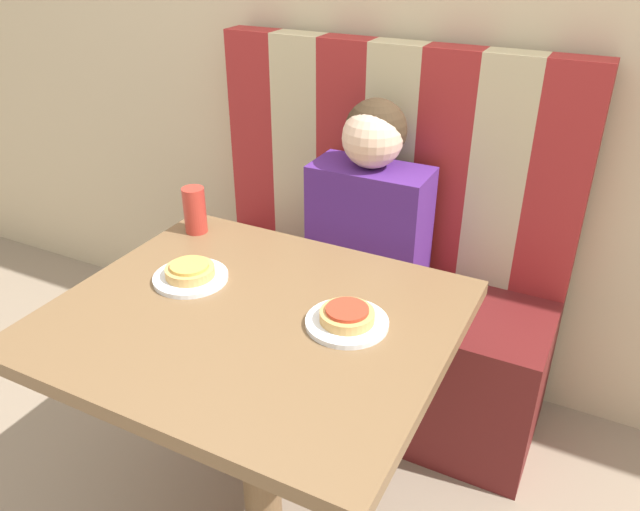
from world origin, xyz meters
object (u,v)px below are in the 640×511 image
object	(u,v)px
person	(371,197)
plate_right	(347,323)
plate_left	(191,278)
pizza_left	(190,270)
drinking_cup	(195,210)
pizza_right	(347,315)

from	to	relation	value
person	plate_right	bearing A→B (deg)	-71.46
plate_left	plate_right	bearing A→B (deg)	0.00
person	pizza_left	size ratio (longest dim) A/B	4.93
person	drinking_cup	bearing A→B (deg)	-131.53
person	pizza_right	distance (m)	0.65
plate_left	pizza_left	xyz separation A→B (m)	(0.00, 0.00, 0.02)
person	plate_right	world-z (taller)	person
pizza_left	drinking_cup	bearing A→B (deg)	123.77
plate_left	drinking_cup	distance (m)	0.27
drinking_cup	pizza_right	bearing A→B (deg)	-21.31
pizza_right	drinking_cup	bearing A→B (deg)	158.69
drinking_cup	plate_left	bearing A→B (deg)	-56.23
person	plate_left	distance (m)	0.65
person	plate_left	world-z (taller)	person
plate_left	drinking_cup	size ratio (longest dim) A/B	1.40
plate_left	pizza_left	distance (m)	0.02
plate_right	pizza_right	xyz separation A→B (m)	(0.00, 0.00, 0.02)
person	drinking_cup	size ratio (longest dim) A/B	4.53
pizza_right	drinking_cup	size ratio (longest dim) A/B	0.92
pizza_right	plate_right	bearing A→B (deg)	-90.00
pizza_left	drinking_cup	xyz separation A→B (m)	(-0.15, 0.22, 0.04)
plate_right	pizza_left	bearing A→B (deg)	180.00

